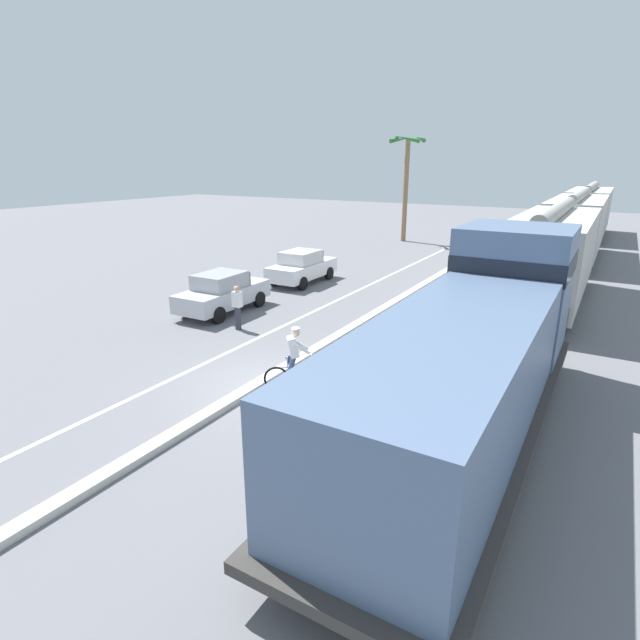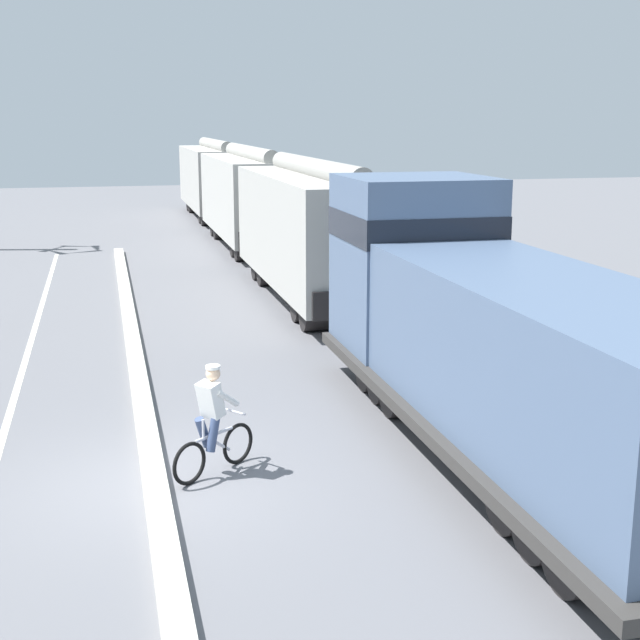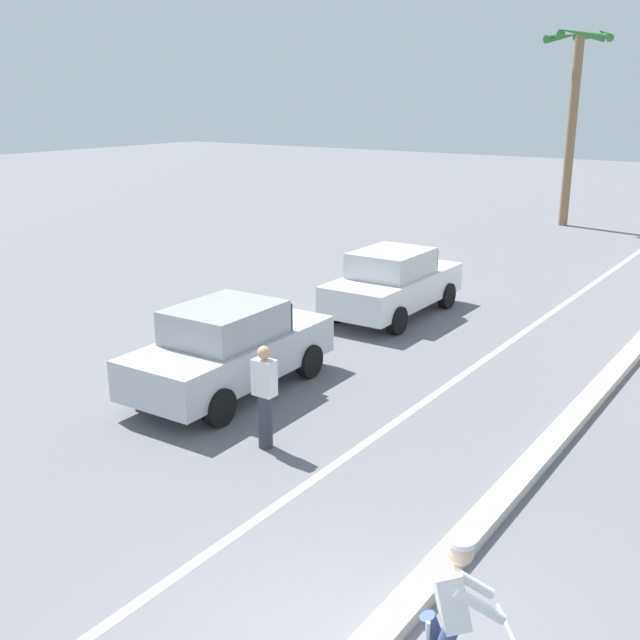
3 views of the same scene
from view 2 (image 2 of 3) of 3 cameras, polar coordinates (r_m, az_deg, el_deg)
ground_plane at (r=13.66m, az=-10.54°, el=-10.34°), size 120.00×120.00×0.00m
median_curb at (r=19.30m, az=-11.61°, el=-3.20°), size 0.36×36.00×0.16m
lane_stripe at (r=19.41m, az=-18.71°, el=-3.78°), size 0.14×36.00×0.01m
locomotive at (r=14.88m, az=10.56°, el=-1.11°), size 3.10×11.61×4.20m
hopper_car_lead at (r=26.21m, az=-0.34°, el=5.72°), size 2.90×10.60×4.18m
hopper_car_middle at (r=37.53m, az=-4.48°, el=7.84°), size 2.90×10.60×4.18m
hopper_car_trailing at (r=48.98m, az=-6.71°, el=8.96°), size 2.90×10.60×4.18m
cyclist at (r=13.63m, az=-6.89°, el=-6.58°), size 1.38×1.11×1.71m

